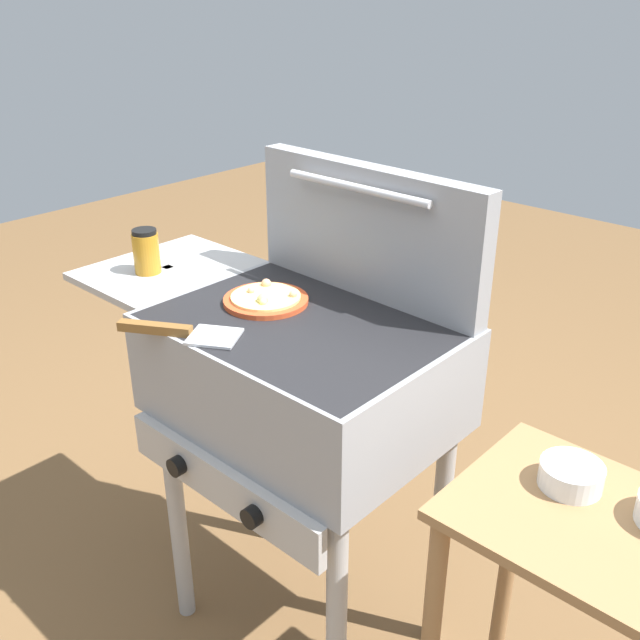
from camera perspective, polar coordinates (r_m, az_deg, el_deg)
ground_plane at (r=2.09m, az=-1.10°, el=-22.99°), size 8.00×8.00×0.00m
grill at (r=1.61m, az=-1.80°, el=-4.66°), size 0.96×0.53×0.90m
grill_lid_open at (r=1.63m, az=3.83°, el=7.11°), size 0.63×0.09×0.30m
pizza_cheese at (r=1.62m, az=-4.35°, el=1.68°), size 0.19×0.19×0.03m
sauce_jar at (r=1.83m, az=-13.71°, el=5.34°), size 0.07×0.07×0.11m
spatula at (r=1.50m, az=-11.19°, el=-0.92°), size 0.25×0.18×0.02m
prep_table at (r=1.46m, az=19.26°, el=-20.97°), size 0.44×0.36×0.75m
topping_bowl_near at (r=1.36m, az=19.41°, el=-11.68°), size 0.11×0.11×0.04m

